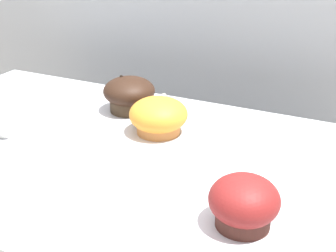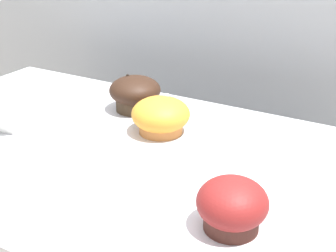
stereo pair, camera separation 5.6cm
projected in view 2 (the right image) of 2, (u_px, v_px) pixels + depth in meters
name	position (u px, v px, depth m)	size (l,w,h in m)	color
wall_back	(219.00, 82.00, 1.43)	(3.20, 0.10, 1.80)	#B2B7BC
muffin_front_center	(232.00, 206.00, 0.66)	(0.10, 0.10, 0.08)	#48241D
muffin_back_left	(161.00, 116.00, 0.97)	(0.12, 0.12, 0.08)	#C97B3D
muffin_back_right	(135.00, 93.00, 1.08)	(0.12, 0.12, 0.08)	#3D2E1F
price_card	(1.00, 119.00, 0.96)	(0.06, 0.05, 0.06)	white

